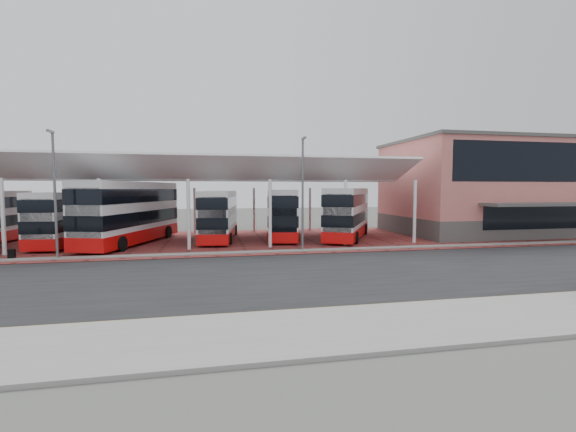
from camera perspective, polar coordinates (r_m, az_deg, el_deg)
name	(u,v)px	position (r m, az deg, el deg)	size (l,w,h in m)	color
ground	(294,271)	(21.24, 0.90, -8.14)	(140.00, 140.00, 0.00)	#4C4D48
road	(298,275)	(20.29, 1.51, -8.69)	(120.00, 14.00, 0.02)	black
forecourt	(285,239)	(34.20, -0.49, -3.45)	(72.00, 16.00, 0.06)	brown
sidewalk	(354,328)	(12.90, 9.82, -15.98)	(120.00, 4.00, 0.14)	gray
north_kerb	(275,252)	(27.22, -1.91, -5.30)	(120.00, 0.80, 0.14)	gray
yellow_line_near	(335,310)	(14.70, 6.91, -13.61)	(120.00, 0.12, 0.01)	#C28C10
yellow_line_far	(332,307)	(14.97, 6.54, -13.28)	(120.00, 0.12, 0.01)	#C28C10
canopy	(191,174)	(34.29, -14.12, 6.10)	(37.00, 11.63, 7.07)	white
terminal	(487,187)	(43.86, 27.36, 3.81)	(18.40, 14.40, 9.25)	#4F4D4A
lamp_west	(55,191)	(28.23, -31.29, 3.20)	(0.16, 0.90, 8.07)	slate
lamp_east	(303,191)	(27.33, 2.20, 3.77)	(0.16, 0.90, 8.07)	slate
bus_1	(70,218)	(35.58, -29.64, -0.29)	(3.15, 10.26, 4.16)	silver
bus_2	(131,213)	(33.51, -22.28, 0.40)	(6.38, 12.38, 4.99)	silver
bus_3	(220,215)	(34.23, -10.11, 0.09)	(3.69, 10.51, 4.24)	silver
bus_4	(283,214)	(35.01, -0.69, 0.32)	(4.39, 10.81, 4.35)	silver
bus_5	(348,213)	(35.02, 8.83, 0.38)	(7.44, 10.73, 4.48)	silver
suitcase	(12,254)	(29.88, -35.74, -4.61)	(0.37, 0.27, 0.64)	black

